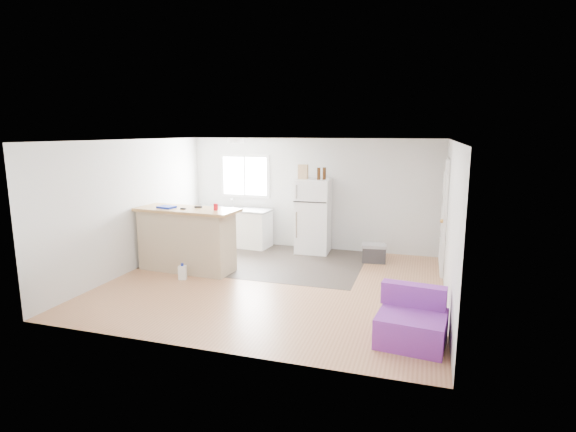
% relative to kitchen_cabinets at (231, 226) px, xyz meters
% --- Properties ---
extents(room, '(5.51, 5.01, 2.41)m').
position_rel_kitchen_cabinets_xyz_m(room, '(1.80, -2.20, 0.77)').
color(room, '#A66A45').
rests_on(room, ground).
extents(vinyl_zone, '(4.05, 2.50, 0.00)m').
position_rel_kitchen_cabinets_xyz_m(vinyl_zone, '(1.08, -0.95, -0.43)').
color(vinyl_zone, '#382F2A').
rests_on(vinyl_zone, floor).
extents(window, '(1.18, 0.06, 0.98)m').
position_rel_kitchen_cabinets_xyz_m(window, '(0.25, 0.28, 1.12)').
color(window, white).
rests_on(window, back_wall).
extents(interior_door, '(0.11, 0.92, 2.10)m').
position_rel_kitchen_cabinets_xyz_m(interior_door, '(4.52, -0.65, 0.59)').
color(interior_door, white).
rests_on(interior_door, right_wall).
extents(ceiling_fixture, '(0.30, 0.30, 0.07)m').
position_rel_kitchen_cabinets_xyz_m(ceiling_fixture, '(0.60, -1.00, 1.93)').
color(ceiling_fixture, white).
rests_on(ceiling_fixture, ceiling).
extents(kitchen_cabinets, '(1.94, 0.75, 1.11)m').
position_rel_kitchen_cabinets_xyz_m(kitchen_cabinets, '(0.00, 0.00, 0.00)').
color(kitchen_cabinets, white).
rests_on(kitchen_cabinets, floor).
extents(peninsula, '(1.93, 0.84, 1.16)m').
position_rel_kitchen_cabinets_xyz_m(peninsula, '(0.02, -1.98, 0.16)').
color(peninsula, beige).
rests_on(peninsula, floor).
extents(refrigerator, '(0.72, 0.68, 1.57)m').
position_rel_kitchen_cabinets_xyz_m(refrigerator, '(1.93, -0.05, 0.35)').
color(refrigerator, white).
rests_on(refrigerator, floor).
extents(cooler, '(0.51, 0.38, 0.36)m').
position_rel_kitchen_cabinets_xyz_m(cooler, '(3.27, -0.43, -0.25)').
color(cooler, '#2C2C2E').
rests_on(cooler, floor).
extents(purple_seat, '(0.87, 0.83, 0.65)m').
position_rel_kitchen_cabinets_xyz_m(purple_seat, '(4.10, -3.75, -0.19)').
color(purple_seat, '#6E2D95').
rests_on(purple_seat, floor).
extents(cleaner_jug, '(0.15, 0.13, 0.29)m').
position_rel_kitchen_cabinets_xyz_m(cleaner_jug, '(0.21, -2.50, -0.30)').
color(cleaner_jug, white).
rests_on(cleaner_jug, floor).
extents(mop, '(0.21, 0.33, 1.18)m').
position_rel_kitchen_cabinets_xyz_m(mop, '(0.16, -2.18, -0.20)').
color(mop, green).
rests_on(mop, floor).
extents(red_cup, '(0.10, 0.10, 0.12)m').
position_rel_kitchen_cabinets_xyz_m(red_cup, '(0.63, -1.99, 0.79)').
color(red_cup, red).
rests_on(red_cup, peninsula).
extents(blue_tray, '(0.33, 0.27, 0.04)m').
position_rel_kitchen_cabinets_xyz_m(blue_tray, '(-0.33, -2.05, 0.75)').
color(blue_tray, '#1328B4').
rests_on(blue_tray, peninsula).
extents(tool_a, '(0.15, 0.08, 0.03)m').
position_rel_kitchen_cabinets_xyz_m(tool_a, '(0.21, -1.85, 0.75)').
color(tool_a, black).
rests_on(tool_a, peninsula).
extents(tool_b, '(0.10, 0.05, 0.03)m').
position_rel_kitchen_cabinets_xyz_m(tool_b, '(0.03, -2.09, 0.75)').
color(tool_b, black).
rests_on(tool_b, peninsula).
extents(cardboard_box, '(0.21, 0.11, 0.30)m').
position_rel_kitchen_cabinets_xyz_m(cardboard_box, '(1.72, -0.12, 1.28)').
color(cardboard_box, tan).
rests_on(cardboard_box, refrigerator).
extents(bottle_left, '(0.08, 0.08, 0.25)m').
position_rel_kitchen_cabinets_xyz_m(bottle_left, '(2.07, -0.17, 1.26)').
color(bottle_left, '#391E0A').
rests_on(bottle_left, refrigerator).
extents(bottle_right, '(0.08, 0.08, 0.25)m').
position_rel_kitchen_cabinets_xyz_m(bottle_right, '(2.16, -0.07, 1.26)').
color(bottle_right, '#391E0A').
rests_on(bottle_right, refrigerator).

